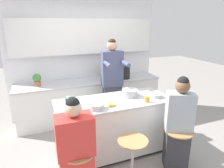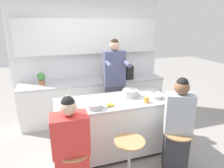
% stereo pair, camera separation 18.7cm
% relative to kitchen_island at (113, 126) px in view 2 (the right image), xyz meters
% --- Properties ---
extents(ground_plane, '(16.00, 16.00, 0.00)m').
position_rel_kitchen_island_xyz_m(ground_plane, '(0.00, 0.00, -0.47)').
color(ground_plane, gray).
extents(wall_back, '(3.41, 0.22, 2.70)m').
position_rel_kitchen_island_xyz_m(wall_back, '(0.00, 1.73, 1.07)').
color(wall_back, white).
rests_on(wall_back, ground_plane).
extents(back_counter, '(3.17, 0.68, 0.89)m').
position_rel_kitchen_island_xyz_m(back_counter, '(0.00, 1.41, -0.03)').
color(back_counter, white).
rests_on(back_counter, ground_plane).
extents(kitchen_island, '(1.83, 0.76, 0.94)m').
position_rel_kitchen_island_xyz_m(kitchen_island, '(0.00, 0.00, 0.00)').
color(kitchen_island, black).
rests_on(kitchen_island, ground_plane).
extents(bar_stool_leftmost, '(0.41, 0.41, 0.63)m').
position_rel_kitchen_island_xyz_m(bar_stool_leftmost, '(-0.73, -0.67, -0.11)').
color(bar_stool_leftmost, tan).
rests_on(bar_stool_leftmost, ground_plane).
extents(bar_stool_center, '(0.41, 0.41, 0.63)m').
position_rel_kitchen_island_xyz_m(bar_stool_center, '(0.00, -0.68, -0.11)').
color(bar_stool_center, tan).
rests_on(bar_stool_center, ground_plane).
extents(bar_stool_rightmost, '(0.41, 0.41, 0.63)m').
position_rel_kitchen_island_xyz_m(bar_stool_rightmost, '(0.73, -0.71, -0.11)').
color(bar_stool_rightmost, tan).
rests_on(bar_stool_rightmost, ground_plane).
extents(person_cooking, '(0.46, 0.63, 1.84)m').
position_rel_kitchen_island_xyz_m(person_cooking, '(0.26, 0.72, 0.45)').
color(person_cooking, '#383842').
rests_on(person_cooking, ground_plane).
extents(person_wrapped_blanket, '(0.44, 0.30, 1.34)m').
position_rel_kitchen_island_xyz_m(person_wrapped_blanket, '(-0.76, -0.68, 0.16)').
color(person_wrapped_blanket, red).
rests_on(person_wrapped_blanket, ground_plane).
extents(person_seated_near, '(0.43, 0.39, 1.43)m').
position_rel_kitchen_island_xyz_m(person_seated_near, '(0.73, -0.68, 0.19)').
color(person_seated_near, '#333338').
rests_on(person_seated_near, ground_plane).
extents(cooking_pot, '(0.34, 0.26, 0.12)m').
position_rel_kitchen_island_xyz_m(cooking_pot, '(0.31, 0.07, 0.52)').
color(cooking_pot, '#B7BABC').
rests_on(cooking_pot, kitchen_island).
extents(fruit_bowl, '(0.24, 0.24, 0.08)m').
position_rel_kitchen_island_xyz_m(fruit_bowl, '(-0.35, -0.20, 0.50)').
color(fruit_bowl, '#B7BABC').
rests_on(fruit_bowl, kitchen_island).
extents(mixing_bowl_steel, '(0.20, 0.20, 0.06)m').
position_rel_kitchen_island_xyz_m(mixing_bowl_steel, '(0.70, -0.12, 0.49)').
color(mixing_bowl_steel, '#B7BABC').
rests_on(mixing_bowl_steel, kitchen_island).
extents(coffee_cup_near, '(0.11, 0.08, 0.09)m').
position_rel_kitchen_island_xyz_m(coffee_cup_near, '(0.45, -0.24, 0.51)').
color(coffee_cup_near, orange).
rests_on(coffee_cup_near, kitchen_island).
extents(banana_bunch, '(0.16, 0.12, 0.05)m').
position_rel_kitchen_island_xyz_m(banana_bunch, '(-0.12, -0.21, 0.49)').
color(banana_bunch, yellow).
rests_on(banana_bunch, kitchen_island).
extents(juice_carton, '(0.08, 0.08, 0.19)m').
position_rel_kitchen_island_xyz_m(juice_carton, '(-0.72, -0.07, 0.55)').
color(juice_carton, '#38844C').
rests_on(juice_carton, kitchen_island).
extents(microwave, '(0.55, 0.38, 0.31)m').
position_rel_kitchen_island_xyz_m(microwave, '(0.59, 1.36, 0.57)').
color(microwave, black).
rests_on(microwave, back_counter).
extents(potted_plant, '(0.17, 0.17, 0.25)m').
position_rel_kitchen_island_xyz_m(potted_plant, '(-1.09, 1.41, 0.55)').
color(potted_plant, '#A86042').
rests_on(potted_plant, back_counter).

